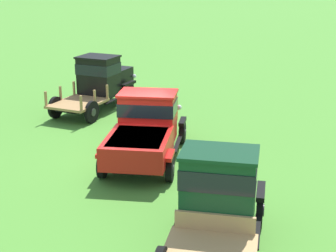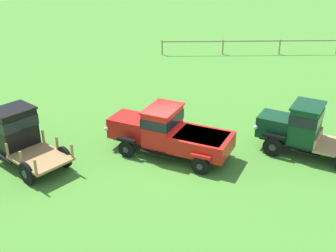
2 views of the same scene
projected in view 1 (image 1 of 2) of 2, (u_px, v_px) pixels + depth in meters
name	position (u px, v px, depth m)	size (l,w,h in m)	color
ground_plane	(138.00, 158.00, 17.15)	(240.00, 240.00, 0.00)	#47842D
vintage_truck_foreground_near	(101.00, 80.00, 22.83)	(4.77, 4.59, 2.35)	black
vintage_truck_second_in_line	(147.00, 126.00, 16.98)	(5.76, 4.08, 2.16)	black
vintage_truck_midrow_center	(219.00, 193.00, 11.69)	(4.91, 3.85, 2.30)	black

